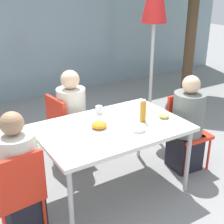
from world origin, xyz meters
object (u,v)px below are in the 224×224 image
Objects in this scene: person_right at (187,127)px; drinking_cup at (99,110)px; bottle at (143,111)px; person_left at (19,180)px; closed_umbrella at (155,0)px; chair_right at (186,125)px; chair_far at (64,125)px; chair_left at (18,190)px; person_far at (72,121)px; salad_bowl at (138,128)px.

drinking_cup is at bearing -19.96° from person_right.
bottle is 0.50m from drinking_cup.
person_left is 0.47× the size of closed_umbrella.
person_left is at bearing -156.94° from drinking_cup.
closed_umbrella is (0.21, 0.94, 1.35)m from chair_right.
chair_right is at bearing 50.13° from chair_far.
person_left is at bearing -179.12° from bottle.
bottle is (1.29, 0.02, 0.33)m from person_left.
chair_left and chair_right have the same top height.
chair_right is 1.08m from drinking_cup.
chair_far is at bearing -28.08° from chair_right.
person_left reaches higher than bottle.
chair_left is at bearing -52.98° from person_far.
closed_umbrella is (0.27, 1.02, 1.33)m from person_right.
chair_far is 0.11m from person_far.
person_right is (-0.06, -0.08, 0.03)m from chair_right.
person_far is 1.88m from closed_umbrella.
chair_far is 1.07m from salad_bowl.
person_left is at bearing -50.13° from chair_far.
chair_left is at bearing -48.95° from chair_far.
bottle is at bearing -0.86° from chair_left.
salad_bowl is (1.18, -0.03, 0.28)m from chair_left.
bottle is 1.58× the size of salad_bowl.
chair_left is 1.39m from bottle.
bottle is (0.51, -0.84, 0.37)m from chair_far.
person_right reaches higher than chair_right.
closed_umbrella reaches higher than person_left.
chair_right is 9.95× the size of drinking_cup.
closed_umbrella reaches higher than person_far.
chair_far is (0.83, 0.94, 0.00)m from chair_left.
chair_left is 1.26m from chair_far.
chair_left is 0.10m from person_left.
chair_left is 1.00× the size of chair_right.
person_far is (-1.07, 0.80, 0.02)m from person_right.
person_left is 2.00m from chair_right.
person_right reaches higher than chair_left.
closed_umbrella reaches higher than drinking_cup.
chair_right and chair_far have the same top height.
person_right is 7.67× the size of salad_bowl.
person_left is 1.01× the size of person_right.
drinking_cup is (-1.19, -0.61, -1.06)m from closed_umbrella.
chair_far is at bearing -31.86° from person_right.
person_far is 7.86× the size of salad_bowl.
person_right is at bearing -4.72° from person_left.
person_right is 0.98× the size of person_far.
person_far is 4.97× the size of bottle.
closed_umbrella is at bearing 47.04° from salad_bowl.
salad_bowl is (0.26, -0.94, 0.23)m from person_far.
chair_left is 0.76× the size of person_right.
bottle is at bearing 4.19° from person_right.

